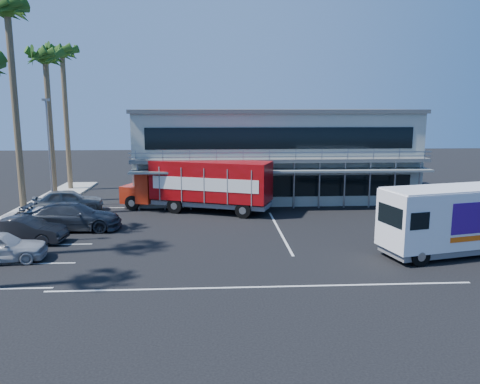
{
  "coord_description": "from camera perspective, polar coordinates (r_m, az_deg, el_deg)",
  "views": [
    {
      "loc": [
        -1.99,
        -24.54,
        7.43
      ],
      "look_at": [
        -0.38,
        3.81,
        2.3
      ],
      "focal_mm": 35.0,
      "sensor_mm": 36.0,
      "label": 1
    }
  ],
  "objects": [
    {
      "name": "palm_f",
      "position": [
        45.17,
        -20.83,
        14.73
      ],
      "size": [
        2.8,
        2.8,
        13.25
      ],
      "color": "brown",
      "rests_on": "ground"
    },
    {
      "name": "parked_car_c",
      "position": [
        31.52,
        -22.68,
        -2.94
      ],
      "size": [
        5.36,
        4.01,
        1.35
      ],
      "primitive_type": "imported",
      "rotation": [
        0.0,
        0.0,
        1.98
      ],
      "color": "silver",
      "rests_on": "ground"
    },
    {
      "name": "building",
      "position": [
        39.97,
        3.94,
        4.8
      ],
      "size": [
        22.4,
        12.0,
        7.3
      ],
      "color": "#A5AB9D",
      "rests_on": "ground"
    },
    {
      "name": "ground",
      "position": [
        25.72,
        1.33,
        -6.55
      ],
      "size": [
        120.0,
        120.0,
        0.0
      ],
      "primitive_type": "plane",
      "color": "black",
      "rests_on": "ground"
    },
    {
      "name": "white_van",
      "position": [
        26.0,
        24.32,
        -3.06
      ],
      "size": [
        7.53,
        4.01,
        3.5
      ],
      "rotation": [
        0.0,
        0.0,
        0.23
      ],
      "color": "white",
      "rests_on": "ground"
    },
    {
      "name": "parked_car_b",
      "position": [
        28.6,
        -24.79,
        -4.26
      ],
      "size": [
        4.56,
        1.87,
        1.47
      ],
      "primitive_type": "imported",
      "rotation": [
        0.0,
        0.0,
        1.5
      ],
      "color": "black",
      "rests_on": "ground"
    },
    {
      "name": "red_truck",
      "position": [
        33.75,
        -4.77,
        1.02
      ],
      "size": [
        11.21,
        6.23,
        3.71
      ],
      "rotation": [
        0.0,
        0.0,
        -0.36
      ],
      "color": "#AA210D",
      "rests_on": "ground"
    },
    {
      "name": "curb_strip",
      "position": [
        34.0,
        -25.71,
        -3.28
      ],
      "size": [
        3.0,
        32.0,
        0.16
      ],
      "primitive_type": "cube",
      "color": "#A5A399",
      "rests_on": "ground"
    },
    {
      "name": "parked_car_d",
      "position": [
        30.54,
        -19.62,
        -2.84
      ],
      "size": [
        5.74,
        2.34,
        1.67
      ],
      "primitive_type": "imported",
      "rotation": [
        0.0,
        0.0,
        1.57
      ],
      "color": "#292F37",
      "rests_on": "ground"
    },
    {
      "name": "light_pole_far",
      "position": [
        37.69,
        -22.24,
        5.03
      ],
      "size": [
        0.5,
        0.25,
        8.09
      ],
      "color": "gray",
      "rests_on": "ground"
    },
    {
      "name": "parked_car_e",
      "position": [
        35.96,
        -20.19,
        -0.98
      ],
      "size": [
        5.2,
        3.25,
        1.65
      ],
      "primitive_type": "imported",
      "rotation": [
        0.0,
        0.0,
        1.86
      ],
      "color": "slate",
      "rests_on": "ground"
    },
    {
      "name": "palm_d",
      "position": [
        35.53,
        -26.42,
        17.92
      ],
      "size": [
        2.8,
        2.8,
        14.75
      ],
      "color": "brown",
      "rests_on": "ground"
    },
    {
      "name": "palm_e",
      "position": [
        39.76,
        -22.6,
        14.01
      ],
      "size": [
        2.8,
        2.8,
        12.25
      ],
      "color": "brown",
      "rests_on": "ground"
    }
  ]
}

